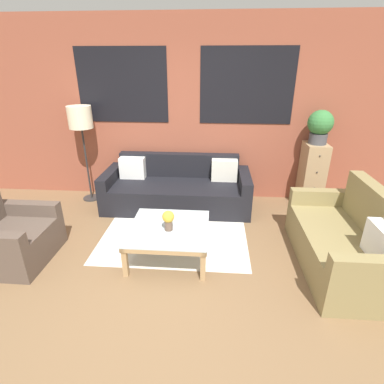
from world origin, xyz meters
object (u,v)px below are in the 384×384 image
at_px(armchair_corner, 10,238).
at_px(floor_lamp, 81,121).
at_px(drawer_cabinet, 312,175).
at_px(potted_plant, 320,126).
at_px(settee_vintage, 345,243).
at_px(flower_vase, 168,219).
at_px(coffee_table, 169,231).
at_px(couch_dark, 177,190).

height_order(armchair_corner, floor_lamp, floor_lamp).
relative_size(drawer_cabinet, potted_plant, 2.04).
bearing_deg(armchair_corner, settee_vintage, 2.20).
distance_m(drawer_cabinet, flower_vase, 2.58).
relative_size(floor_lamp, flower_vase, 6.45).
bearing_deg(potted_plant, flower_vase, -141.73).
relative_size(coffee_table, drawer_cabinet, 0.90).
relative_size(settee_vintage, armchair_corner, 1.86).
bearing_deg(floor_lamp, couch_dark, -6.07).
relative_size(couch_dark, potted_plant, 4.54).
height_order(couch_dark, armchair_corner, armchair_corner).
height_order(settee_vintage, floor_lamp, floor_lamp).
distance_m(couch_dark, floor_lamp, 1.82).
relative_size(couch_dark, flower_vase, 9.48).
xyz_separation_m(coffee_table, drawer_cabinet, (2.03, 1.54, 0.18)).
relative_size(armchair_corner, floor_lamp, 0.57).
xyz_separation_m(couch_dark, floor_lamp, (-1.49, 0.16, 1.03)).
distance_m(settee_vintage, floor_lamp, 3.99).
height_order(potted_plant, flower_vase, potted_plant).
bearing_deg(coffee_table, flower_vase, -84.14).
distance_m(floor_lamp, potted_plant, 3.59).
distance_m(coffee_table, drawer_cabinet, 2.56).
xyz_separation_m(settee_vintage, drawer_cabinet, (0.06, 1.61, 0.20)).
relative_size(settee_vintage, coffee_table, 1.77).
distance_m(settee_vintage, flower_vase, 1.97).
xyz_separation_m(couch_dark, coffee_table, (0.07, -1.34, 0.05)).
xyz_separation_m(settee_vintage, potted_plant, (0.06, 1.61, 0.97)).
height_order(armchair_corner, flower_vase, armchair_corner).
bearing_deg(flower_vase, drawer_cabinet, 38.26).
xyz_separation_m(coffee_table, flower_vase, (0.01, -0.05, 0.19)).
height_order(settee_vintage, flower_vase, settee_vintage).
height_order(couch_dark, flower_vase, couch_dark).
bearing_deg(potted_plant, coffee_table, -142.75).
distance_m(settee_vintage, armchair_corner, 3.79).
distance_m(settee_vintage, drawer_cabinet, 1.62).
bearing_deg(flower_vase, settee_vintage, -0.44).
bearing_deg(floor_lamp, flower_vase, -44.83).
bearing_deg(armchair_corner, coffee_table, 6.71).
distance_m(armchair_corner, drawer_cabinet, 4.23).
height_order(coffee_table, drawer_cabinet, drawer_cabinet).
bearing_deg(drawer_cabinet, armchair_corner, -155.44).
distance_m(couch_dark, coffee_table, 1.35).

